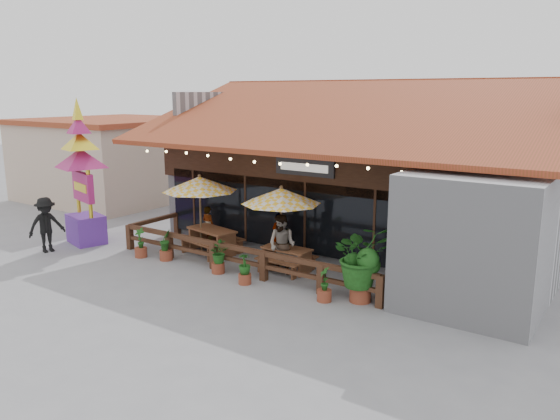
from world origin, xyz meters
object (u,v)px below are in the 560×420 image
Objects in this scene: umbrella_right at (281,196)px; thai_sign_tower at (81,162)px; picnic_table_right at (287,255)px; pedestrian at (46,225)px; umbrella_left at (200,184)px; tropical_plant at (362,257)px; picnic_table_left at (212,237)px.

umbrella_right is 8.00m from thai_sign_tower.
pedestrian is at bearing -159.73° from picnic_table_right.
umbrella_right is at bearing -57.19° from pedestrian.
umbrella_right is 1.44× the size of pedestrian.
umbrella_left is 4.18m from picnic_table_right.
umbrella_left is 7.01m from tropical_plant.
thai_sign_tower is (-4.83, -1.65, 2.48)m from picnic_table_left.
picnic_table_right is at bearing -1.07° from umbrella_left.
picnic_table_right is (0.30, -0.12, -1.86)m from umbrella_right.
umbrella_right reaches higher than picnic_table_left.
pedestrian reaches higher than picnic_table_left.
pedestrian is (-7.93, -3.16, -1.38)m from umbrella_right.
picnic_table_right is at bearing -21.90° from umbrella_right.
umbrella_left reaches higher than picnic_table_right.
picnic_table_left is at bearing 179.34° from umbrella_right.
umbrella_right is 1.35× the size of picnic_table_left.
umbrella_left is 0.48× the size of thai_sign_tower.
umbrella_left is at bearing -179.15° from umbrella_right.
umbrella_left is at bearing 178.93° from picnic_table_right.
thai_sign_tower is (-4.39, -1.57, 0.63)m from umbrella_left.
tropical_plant is at bearing 2.33° from thai_sign_tower.
umbrella_right is at bearing 11.72° from thai_sign_tower.
pedestrian is (-11.33, -1.99, -0.27)m from tropical_plant.
umbrella_right is 1.30× the size of tropical_plant.
umbrella_right is 1.78× the size of picnic_table_right.
picnic_table_right is at bearing 161.42° from tropical_plant.
tropical_plant reaches higher than picnic_table_right.
thai_sign_tower is 2.94× the size of pedestrian.
umbrella_left is at bearing -169.01° from picnic_table_left.
picnic_table_left reaches higher than picnic_table_right.
umbrella_left is 1.29× the size of tropical_plant.
pedestrian is at bearing -158.29° from umbrella_right.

